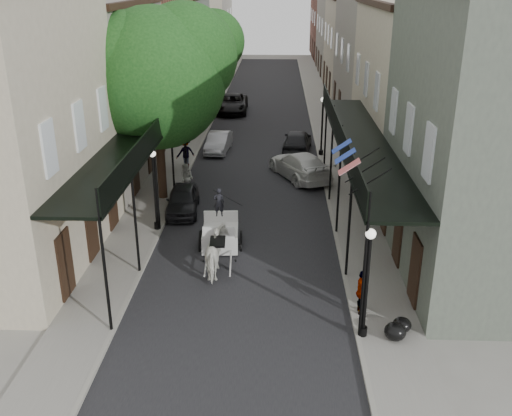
# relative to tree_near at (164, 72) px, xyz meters

# --- Properties ---
(ground) EXTENTS (140.00, 140.00, 0.00)m
(ground) POSITION_rel_tree_near_xyz_m (4.20, -10.18, -6.49)
(ground) COLOR gray
(ground) RESTS_ON ground
(road) EXTENTS (8.00, 90.00, 0.01)m
(road) POSITION_rel_tree_near_xyz_m (4.20, 9.82, -6.48)
(road) COLOR black
(road) RESTS_ON ground
(sidewalk_left) EXTENTS (2.20, 90.00, 0.12)m
(sidewalk_left) POSITION_rel_tree_near_xyz_m (-0.80, 9.82, -6.43)
(sidewalk_left) COLOR gray
(sidewalk_left) RESTS_ON ground
(sidewalk_right) EXTENTS (2.20, 90.00, 0.12)m
(sidewalk_right) POSITION_rel_tree_near_xyz_m (9.20, 9.82, -6.43)
(sidewalk_right) COLOR gray
(sidewalk_right) RESTS_ON ground
(building_row_left) EXTENTS (5.00, 80.00, 10.50)m
(building_row_left) POSITION_rel_tree_near_xyz_m (-4.40, 19.82, -1.24)
(building_row_left) COLOR #B6AB91
(building_row_left) RESTS_ON ground
(building_row_right) EXTENTS (5.00, 80.00, 10.50)m
(building_row_right) POSITION_rel_tree_near_xyz_m (12.80, 19.82, -1.24)
(building_row_right) COLOR gray
(building_row_right) RESTS_ON ground
(gallery_left) EXTENTS (2.20, 18.05, 4.88)m
(gallery_left) POSITION_rel_tree_near_xyz_m (-0.59, -3.20, -2.44)
(gallery_left) COLOR black
(gallery_left) RESTS_ON sidewalk_left
(gallery_right) EXTENTS (2.20, 18.05, 4.88)m
(gallery_right) POSITION_rel_tree_near_xyz_m (8.99, -3.20, -2.44)
(gallery_right) COLOR black
(gallery_right) RESTS_ON sidewalk_right
(tree_near) EXTENTS (7.31, 6.80, 9.63)m
(tree_near) POSITION_rel_tree_near_xyz_m (0.00, 0.00, 0.00)
(tree_near) COLOR #382619
(tree_near) RESTS_ON sidewalk_left
(tree_far) EXTENTS (6.45, 6.00, 8.61)m
(tree_far) POSITION_rel_tree_near_xyz_m (-0.05, 14.00, -0.65)
(tree_far) COLOR #382619
(tree_far) RESTS_ON sidewalk_left
(lamppost_right_near) EXTENTS (0.32, 0.32, 3.71)m
(lamppost_right_near) POSITION_rel_tree_near_xyz_m (8.30, -12.18, -4.44)
(lamppost_right_near) COLOR black
(lamppost_right_near) RESTS_ON sidewalk_right
(lamppost_left) EXTENTS (0.32, 0.32, 3.71)m
(lamppost_left) POSITION_rel_tree_near_xyz_m (0.10, -4.18, -4.44)
(lamppost_left) COLOR black
(lamppost_left) RESTS_ON sidewalk_left
(lamppost_right_far) EXTENTS (0.32, 0.32, 3.71)m
(lamppost_right_far) POSITION_rel_tree_near_xyz_m (8.30, 7.82, -4.44)
(lamppost_right_far) COLOR black
(lamppost_right_far) RESTS_ON sidewalk_right
(horse) EXTENTS (1.06, 2.12, 1.75)m
(horse) POSITION_rel_tree_near_xyz_m (3.26, -8.09, -5.61)
(horse) COLOR silver
(horse) RESTS_ON ground
(carriage) EXTENTS (1.91, 2.66, 2.93)m
(carriage) POSITION_rel_tree_near_xyz_m (3.11, -5.37, -5.35)
(carriage) COLOR black
(carriage) RESTS_ON ground
(pedestrian_walking) EXTENTS (0.94, 0.84, 1.60)m
(pedestrian_walking) POSITION_rel_tree_near_xyz_m (0.70, 0.82, -5.69)
(pedestrian_walking) COLOR beige
(pedestrian_walking) RESTS_ON ground
(pedestrian_sidewalk_left) EXTENTS (1.34, 1.19, 1.80)m
(pedestrian_sidewalk_left) POSITION_rel_tree_near_xyz_m (-0.00, 4.95, -5.47)
(pedestrian_sidewalk_left) COLOR gray
(pedestrian_sidewalk_left) RESTS_ON sidewalk_left
(pedestrian_sidewalk_right) EXTENTS (0.40, 0.94, 1.60)m
(pedestrian_sidewalk_right) POSITION_rel_tree_near_xyz_m (8.40, -10.87, -5.57)
(pedestrian_sidewalk_right) COLOR gray
(pedestrian_sidewalk_right) RESTS_ON sidewalk_right
(car_left_near) EXTENTS (1.77, 3.82, 1.27)m
(car_left_near) POSITION_rel_tree_near_xyz_m (0.91, -1.86, -5.85)
(car_left_near) COLOR black
(car_left_near) RESTS_ON ground
(car_left_mid) EXTENTS (1.61, 3.89, 1.25)m
(car_left_mid) POSITION_rel_tree_near_xyz_m (1.60, 8.67, -5.86)
(car_left_mid) COLOR #A1A1A6
(car_left_mid) RESTS_ON ground
(car_left_far) EXTENTS (2.61, 5.48, 1.51)m
(car_left_far) POSITION_rel_tree_near_xyz_m (1.60, 20.55, -5.73)
(car_left_far) COLOR black
(car_left_far) RESTS_ON ground
(car_right_near) EXTENTS (4.05, 5.53, 1.49)m
(car_right_near) POSITION_rel_tree_near_xyz_m (6.80, 3.51, -5.74)
(car_right_near) COLOR silver
(car_right_near) RESTS_ON ground
(car_right_far) EXTENTS (2.22, 4.50, 1.48)m
(car_right_far) POSITION_rel_tree_near_xyz_m (6.80, 8.87, -5.75)
(car_right_far) COLOR black
(car_right_far) RESTS_ON ground
(trash_bags) EXTENTS (0.95, 1.10, 0.59)m
(trash_bags) POSITION_rel_tree_near_xyz_m (9.39, -12.20, -6.09)
(trash_bags) COLOR black
(trash_bags) RESTS_ON sidewalk_right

